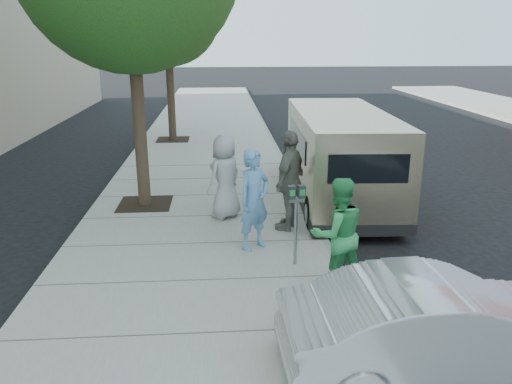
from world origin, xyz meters
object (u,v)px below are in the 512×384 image
person_gray_shirt (225,177)px  person_striped_polo (290,180)px  sedan (442,328)px  parking_meter (296,208)px  van (339,155)px  tree_far (168,6)px  person_green_shirt (337,234)px  person_officer (254,200)px

person_gray_shirt → person_striped_polo: size_ratio=0.89×
sedan → person_striped_polo: bearing=12.8°
parking_meter → van: size_ratio=0.23×
van → parking_meter: bearing=-110.4°
tree_far → person_green_shirt: (3.45, -11.87, -3.86)m
person_gray_shirt → parking_meter: bearing=69.8°
tree_far → sedan: tree_far is taller
person_striped_polo → van: bearing=175.0°
tree_far → person_officer: 11.21m
van → person_officer: bearing=-123.9°
parking_meter → van: bearing=61.1°
van → person_gray_shirt: bearing=-151.5°
person_officer → person_striped_polo: 1.21m
sedan → person_striped_polo: size_ratio=1.88×
parking_meter → person_striped_polo: bearing=79.8°
tree_far → person_striped_polo: size_ratio=3.23×
van → person_striped_polo: 2.56m
parking_meter → person_green_shirt: size_ratio=0.80×
parking_meter → person_striped_polo: size_ratio=0.69×
person_officer → person_gray_shirt: size_ratio=1.03×
sedan → person_green_shirt: bearing=20.3°
sedan → person_officer: bearing=26.9°
parking_meter → person_green_shirt: person_green_shirt is taller
person_officer → sedan: bearing=-99.9°
van → tree_far: bearing=124.9°
van → person_striped_polo: (-1.48, -2.09, -0.01)m
van → person_gray_shirt: (-2.75, -1.33, -0.12)m
van → person_officer: van is taller
sedan → person_striped_polo: person_striped_polo is taller
tree_far → person_striped_polo: bearing=-71.8°
person_gray_shirt → person_officer: bearing=61.1°
person_officer → person_green_shirt: person_officer is taller
person_officer → person_striped_polo: (0.77, 0.94, 0.08)m
person_officer → person_gray_shirt: bearing=67.9°
tree_far → van: tree_far is taller
tree_far → person_green_shirt: tree_far is taller
parking_meter → person_green_shirt: 0.99m
parking_meter → person_gray_shirt: bearing=109.3°
tree_far → sedan: bearing=-72.9°
van → sedan: 6.61m
van → person_gray_shirt: 3.06m
sedan → person_gray_shirt: (-2.45, 5.26, 0.42)m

